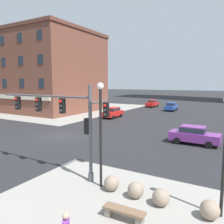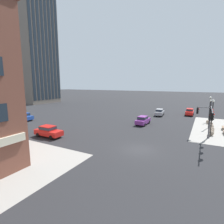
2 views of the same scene
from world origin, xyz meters
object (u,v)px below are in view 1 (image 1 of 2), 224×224
(bollard_sphere_curb_c, at_px, (161,197))
(car_main_northbound_far, at_px, (152,103))
(bollard_sphere_curb_a, at_px, (112,183))
(car_parked_curb, at_px, (171,106))
(bench_near_signal, at_px, (124,213))
(car_cross_far, at_px, (194,134))
(street_lamp_corner_near, at_px, (101,123))
(car_main_southbound_far, at_px, (113,112))
(bollard_sphere_curb_b, at_px, (136,190))
(traffic_signal_main, at_px, (68,117))
(bollard_sphere_curb_d, at_px, (210,210))

(bollard_sphere_curb_c, bearing_deg, car_main_northbound_far, 110.43)
(bollard_sphere_curb_a, xyz_separation_m, car_parked_curb, (-6.60, 35.61, 0.52))
(bench_near_signal, height_order, car_main_northbound_far, car_main_northbound_far)
(car_main_northbound_far, height_order, car_cross_far, same)
(bollard_sphere_curb_a, relative_size, car_cross_far, 0.18)
(bollard_sphere_curb_c, xyz_separation_m, car_cross_far, (-0.66, 11.77, 0.52))
(street_lamp_corner_near, relative_size, car_main_southbound_far, 1.28)
(bench_near_signal, bearing_deg, car_cross_far, 88.69)
(street_lamp_corner_near, bearing_deg, car_main_southbound_far, 118.31)
(bollard_sphere_curb_a, height_order, bollard_sphere_curb_b, same)
(bollard_sphere_curb_b, height_order, car_main_southbound_far, car_main_southbound_far)
(bollard_sphere_curb_a, xyz_separation_m, car_main_northbound_far, (-12.48, 40.63, 0.52))
(bollard_sphere_curb_b, relative_size, car_parked_curb, 0.18)
(traffic_signal_main, xyz_separation_m, bollard_sphere_curb_c, (6.07, -0.72, -3.15))
(traffic_signal_main, height_order, car_main_southbound_far, traffic_signal_main)
(car_main_northbound_far, bearing_deg, bollard_sphere_curb_b, -71.16)
(bollard_sphere_curb_c, distance_m, car_cross_far, 11.80)
(bollard_sphere_curb_b, relative_size, car_main_northbound_far, 0.18)
(traffic_signal_main, xyz_separation_m, bollard_sphere_curb_b, (4.77, -0.64, -3.15))
(traffic_signal_main, bearing_deg, car_main_southbound_far, 113.08)
(traffic_signal_main, height_order, car_main_northbound_far, traffic_signal_main)
(bollard_sphere_curb_a, distance_m, car_parked_curb, 36.22)
(car_main_southbound_far, bearing_deg, bollard_sphere_curb_d, -51.82)
(bench_near_signal, xyz_separation_m, car_main_southbound_far, (-14.07, 23.61, 0.59))
(car_main_southbound_far, distance_m, car_parked_curb, 15.10)
(bollard_sphere_curb_b, bearing_deg, bollard_sphere_curb_d, -1.01)
(bollard_sphere_curb_a, distance_m, bench_near_signal, 2.64)
(traffic_signal_main, height_order, bollard_sphere_curb_a, traffic_signal_main)
(car_main_southbound_far, bearing_deg, bench_near_signal, -59.21)
(car_parked_curb, height_order, car_cross_far, same)
(car_main_southbound_far, height_order, car_parked_curb, same)
(bollard_sphere_curb_a, distance_m, bollard_sphere_curb_b, 1.41)
(street_lamp_corner_near, bearing_deg, bollard_sphere_curb_a, -9.65)
(bollard_sphere_curb_a, height_order, street_lamp_corner_near, street_lamp_corner_near)
(traffic_signal_main, distance_m, bollard_sphere_curb_d, 8.76)
(bollard_sphere_curb_a, xyz_separation_m, bollard_sphere_curb_c, (2.71, -0.15, 0.00))
(bollard_sphere_curb_b, distance_m, car_cross_far, 11.72)
(bollard_sphere_curb_d, relative_size, bench_near_signal, 0.44)
(bollard_sphere_curb_a, height_order, bollard_sphere_curb_d, same)
(bollard_sphere_curb_c, height_order, bench_near_signal, bollard_sphere_curb_c)
(bollard_sphere_curb_c, xyz_separation_m, bench_near_signal, (-0.97, -1.83, -0.08))
(car_main_northbound_far, bearing_deg, traffic_signal_main, -77.17)
(car_parked_curb, bearing_deg, car_main_southbound_far, -112.27)
(bollard_sphere_curb_c, height_order, bollard_sphere_curb_d, same)
(bench_near_signal, bearing_deg, car_parked_curb, 102.52)
(bollard_sphere_curb_d, xyz_separation_m, car_main_northbound_far, (-17.27, 40.76, 0.52))
(street_lamp_corner_near, height_order, car_main_northbound_far, street_lamp_corner_near)
(bollard_sphere_curb_d, relative_size, car_cross_far, 0.18)
(bollard_sphere_curb_c, bearing_deg, car_parked_curb, 104.60)
(traffic_signal_main, bearing_deg, street_lamp_corner_near, -9.66)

